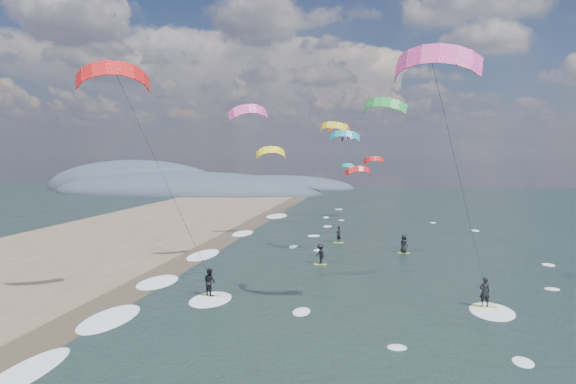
# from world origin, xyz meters

# --- Properties ---
(ground) EXTENTS (260.00, 260.00, 0.00)m
(ground) POSITION_xyz_m (0.00, 0.00, 0.00)
(ground) COLOR black
(ground) RESTS_ON ground
(wet_sand_strip) EXTENTS (3.00, 240.00, 0.00)m
(wet_sand_strip) POSITION_xyz_m (-12.00, 10.00, 0.00)
(wet_sand_strip) COLOR #382D23
(wet_sand_strip) RESTS_ON ground
(coastal_hills) EXTENTS (80.00, 41.00, 15.00)m
(coastal_hills) POSITION_xyz_m (-44.84, 107.86, 0.00)
(coastal_hills) COLOR #3D4756
(coastal_hills) RESTS_ON ground
(kitesurfer_near_a) EXTENTS (8.03, 8.96, 15.51)m
(kitesurfer_near_a) POSITION_xyz_m (8.06, 6.98, 11.91)
(kitesurfer_near_a) COLOR #B0C823
(kitesurfer_near_a) RESTS_ON ground
(kitesurfer_near_b) EXTENTS (7.26, 9.00, 15.15)m
(kitesurfer_near_b) POSITION_xyz_m (-8.64, 7.46, 10.07)
(kitesurfer_near_b) COLOR #B0C823
(kitesurfer_near_b) RESTS_ON ground
(far_kitesurfers) EXTENTS (8.37, 12.74, 1.78)m
(far_kitesurfers) POSITION_xyz_m (2.25, 27.74, 0.89)
(far_kitesurfers) COLOR #B0C823
(far_kitesurfers) RESTS_ON ground
(bg_kite_field) EXTENTS (15.21, 75.78, 8.10)m
(bg_kite_field) POSITION_xyz_m (-0.33, 53.00, 11.21)
(bg_kite_field) COLOR #D83F8C
(bg_kite_field) RESTS_ON ground
(shoreline_surf) EXTENTS (2.40, 79.40, 0.11)m
(shoreline_surf) POSITION_xyz_m (-10.80, 14.75, 0.00)
(shoreline_surf) COLOR white
(shoreline_surf) RESTS_ON ground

